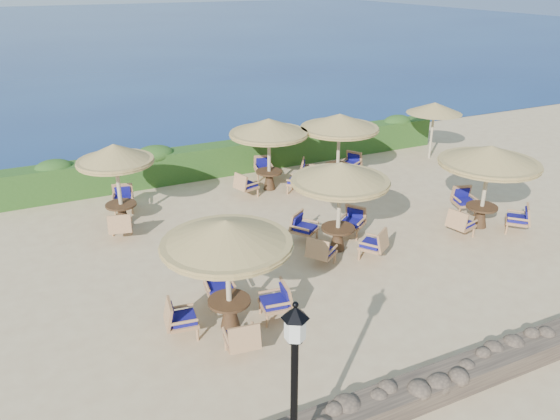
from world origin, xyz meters
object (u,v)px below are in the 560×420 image
object	(u,v)px
lamp_post	(294,408)
cafe_set_5	(339,133)
cafe_set_0	(227,255)
cafe_set_3	(116,168)
cafe_set_4	(269,139)
cafe_set_2	(488,168)
extra_parasol	(435,108)
cafe_set_1	(340,191)

from	to	relation	value
lamp_post	cafe_set_5	bearing A→B (deg)	56.09
cafe_set_0	cafe_set_3	distance (m)	6.65
cafe_set_0	cafe_set_5	distance (m)	9.75
cafe_set_0	cafe_set_5	xyz separation A→B (m)	(6.93, 6.86, 0.10)
cafe_set_3	cafe_set_4	xyz separation A→B (m)	(5.45, 0.78, 0.01)
cafe_set_2	cafe_set_3	bearing A→B (deg)	153.64
lamp_post	extra_parasol	distance (m)	17.41
extra_parasol	cafe_set_5	size ratio (longest dim) A/B	0.83
cafe_set_2	cafe_set_4	world-z (taller)	same
cafe_set_4	cafe_set_1	bearing A→B (deg)	-92.15
cafe_set_4	extra_parasol	bearing A→B (deg)	2.62
lamp_post	cafe_set_1	size ratio (longest dim) A/B	1.20
cafe_set_1	cafe_set_0	bearing A→B (deg)	-152.19
cafe_set_0	cafe_set_4	world-z (taller)	same
cafe_set_5	cafe_set_4	bearing A→B (deg)	169.77
lamp_post	cafe_set_3	size ratio (longest dim) A/B	1.15
cafe_set_4	lamp_post	bearing A→B (deg)	-112.78
extra_parasol	cafe_set_5	world-z (taller)	cafe_set_5
lamp_post	cafe_set_5	size ratio (longest dim) A/B	1.14
cafe_set_0	cafe_set_5	bearing A→B (deg)	44.72
cafe_set_5	cafe_set_2	bearing A→B (deg)	-69.22
cafe_set_5	cafe_set_1	bearing A→B (deg)	-120.95
cafe_set_2	cafe_set_5	distance (m)	5.67
cafe_set_1	cafe_set_4	world-z (taller)	same
lamp_post	cafe_set_0	world-z (taller)	lamp_post
cafe_set_2	cafe_set_3	distance (m)	11.25
cafe_set_2	cafe_set_3	xyz separation A→B (m)	(-10.08, 4.99, -0.06)
cafe_set_1	cafe_set_4	distance (m)	5.17
cafe_set_4	cafe_set_5	xyz separation A→B (m)	(2.62, -0.47, 0.02)
cafe_set_1	cafe_set_3	size ratio (longest dim) A/B	0.96
cafe_set_0	cafe_set_1	distance (m)	4.65
extra_parasol	cafe_set_2	size ratio (longest dim) A/B	0.79
extra_parasol	cafe_set_0	distance (m)	14.27
extra_parasol	cafe_set_4	size ratio (longest dim) A/B	0.84
extra_parasol	cafe_set_0	world-z (taller)	cafe_set_0
cafe_set_0	cafe_set_4	size ratio (longest dim) A/B	1.00
extra_parasol	cafe_set_5	distance (m)	5.16
cafe_set_0	lamp_post	bearing A→B (deg)	-97.72
cafe_set_0	cafe_set_4	bearing A→B (deg)	59.56
lamp_post	cafe_set_3	world-z (taller)	lamp_post
cafe_set_3	lamp_post	bearing A→B (deg)	-87.06
lamp_post	cafe_set_5	xyz separation A→B (m)	(7.51, 11.17, 0.38)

